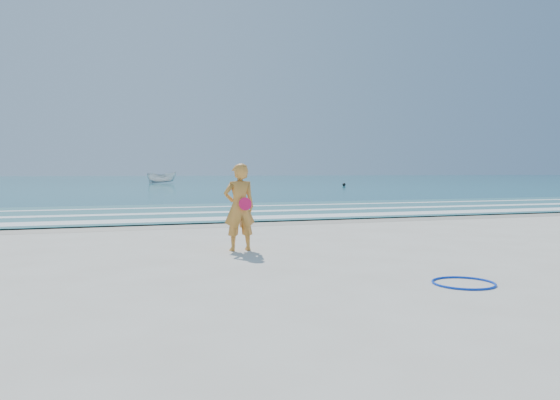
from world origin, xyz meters
name	(u,v)px	position (x,y,z in m)	size (l,w,h in m)	color
ground	(353,273)	(0.00, 0.00, 0.00)	(400.00, 400.00, 0.00)	silver
wet_sand	(227,223)	(0.00, 9.00, 0.00)	(400.00, 2.40, 0.00)	#B2A893
ocean	(116,180)	(0.00, 105.00, 0.02)	(400.00, 190.00, 0.04)	#19727F
shallow	(198,211)	(0.00, 14.00, 0.04)	(400.00, 10.00, 0.01)	#59B7AD
foam_near	(218,219)	(0.00, 10.30, 0.05)	(400.00, 1.40, 0.01)	white
foam_mid	(202,213)	(0.00, 13.20, 0.05)	(400.00, 0.90, 0.01)	white
foam_far	(188,207)	(0.00, 16.50, 0.05)	(400.00, 0.60, 0.01)	white
hoop	(464,283)	(1.17, -1.31, 0.02)	(0.92, 0.92, 0.03)	#0B39D4
boat	(162,178)	(4.70, 67.63, 0.82)	(1.52, 4.03, 1.56)	silver
buoy	(344,185)	(21.95, 46.40, 0.23)	(0.37, 0.37, 0.37)	black
woman	(239,207)	(-1.11, 3.07, 0.91)	(0.68, 0.45, 1.83)	orange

